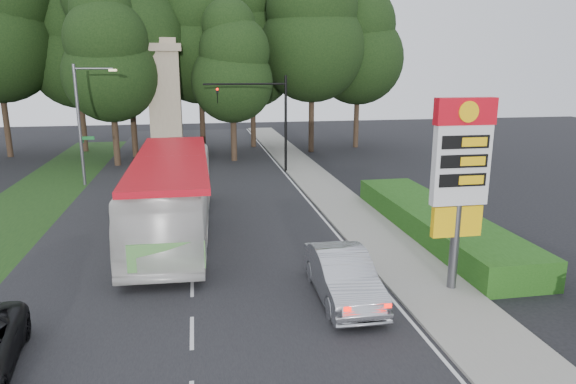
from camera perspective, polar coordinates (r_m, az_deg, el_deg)
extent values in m
plane|color=black|center=(15.90, -10.63, -16.05)|extent=(120.00, 120.00, 0.00)
cube|color=black|center=(26.98, -10.57, -3.33)|extent=(14.00, 80.00, 0.02)
cube|color=gray|center=(28.16, 7.00, -2.36)|extent=(3.00, 80.00, 0.12)
cube|color=#193814|center=(34.23, -26.65, -0.94)|extent=(5.00, 50.00, 0.02)
cube|color=#1E4C14|center=(25.54, 16.14, -3.25)|extent=(3.00, 14.00, 1.20)
cylinder|color=#59595E|center=(19.16, 17.99, -5.94)|extent=(0.32, 0.32, 3.20)
cube|color=yellow|center=(18.85, 18.21, -3.08)|extent=(1.80, 0.25, 1.10)
cube|color=silver|center=(18.40, 18.68, 2.90)|extent=(2.00, 0.35, 2.80)
cube|color=red|center=(18.17, 19.11, 8.48)|extent=(2.10, 0.40, 0.90)
cylinder|color=yellow|center=(17.98, 19.45, 8.40)|extent=(0.70, 0.05, 0.70)
cube|color=black|center=(18.11, 19.16, 5.27)|extent=(1.70, 0.04, 0.45)
cube|color=black|center=(18.21, 18.99, 3.25)|extent=(1.70, 0.04, 0.45)
cube|color=black|center=(18.33, 18.84, 1.25)|extent=(1.70, 0.04, 0.45)
cylinder|color=black|center=(38.63, -0.26, 7.49)|extent=(0.20, 0.20, 7.20)
cylinder|color=black|center=(38.01, -4.82, 11.87)|extent=(6.00, 0.14, 0.14)
imported|color=black|center=(37.88, -7.88, 11.41)|extent=(0.18, 0.22, 1.10)
sphere|color=#FF0C05|center=(37.74, -7.87, 11.25)|extent=(0.18, 0.18, 0.18)
cylinder|color=#59595E|center=(36.81, -22.17, 6.79)|extent=(0.20, 0.20, 8.00)
cylinder|color=#59595E|center=(36.38, -20.82, 12.70)|extent=(2.40, 0.12, 0.12)
cube|color=#FFE599|center=(36.19, -18.89, 12.69)|extent=(0.50, 0.22, 0.14)
cube|color=#0C591E|center=(36.81, -21.37, 5.60)|extent=(0.85, 0.04, 0.22)
cube|color=#0C591E|center=(37.38, -21.88, 5.20)|extent=(0.04, 0.85, 0.22)
cube|color=gray|center=(44.01, -13.42, 9.07)|extent=(2.50, 2.50, 9.00)
cube|color=gray|center=(43.91, -13.78, 15.32)|extent=(3.00, 3.00, 0.60)
cube|color=gray|center=(43.93, -13.82, 15.97)|extent=(2.20, 2.20, 0.50)
cylinder|color=#2D2116|center=(51.71, -28.83, 6.90)|extent=(0.50, 0.50, 6.30)
cylinder|color=#2D2116|center=(52.12, -21.80, 7.16)|extent=(0.50, 0.50, 5.40)
sphere|color=black|center=(51.87, -22.35, 13.25)|extent=(8.40, 8.40, 8.40)
sphere|color=black|center=(51.98, -22.67, 16.54)|extent=(7.20, 7.20, 7.20)
cylinder|color=#2D2116|center=(47.35, -16.81, 7.63)|extent=(0.50, 0.50, 6.48)
sphere|color=black|center=(47.17, -17.39, 15.69)|extent=(10.08, 10.08, 10.08)
cylinder|color=#2D2116|center=(49.06, -9.50, 7.91)|extent=(0.50, 0.50, 5.94)
sphere|color=black|center=(48.84, -9.79, 15.05)|extent=(9.24, 9.24, 9.24)
sphere|color=black|center=(49.03, -9.96, 18.90)|extent=(7.92, 7.92, 7.92)
cylinder|color=#2D2116|center=(51.39, -3.89, 7.92)|extent=(0.50, 0.50, 5.22)
sphere|color=black|center=(51.13, -3.99, 13.91)|extent=(8.12, 8.12, 8.12)
sphere|color=black|center=(51.22, -4.05, 17.16)|extent=(6.96, 6.96, 6.96)
sphere|color=black|center=(51.42, -4.10, 19.90)|extent=(5.22, 5.22, 5.22)
cylinder|color=#2D2116|center=(48.24, 2.61, 8.09)|extent=(0.50, 0.50, 6.12)
sphere|color=black|center=(48.03, 2.69, 15.58)|extent=(9.52, 9.52, 9.52)
sphere|color=black|center=(48.26, 2.74, 19.62)|extent=(8.16, 8.16, 8.16)
cylinder|color=#2D2116|center=(51.50, 7.60, 8.05)|extent=(0.50, 0.50, 5.58)
sphere|color=black|center=(51.26, 7.81, 14.43)|extent=(8.68, 8.68, 8.68)
sphere|color=black|center=(51.39, 7.92, 17.89)|extent=(7.44, 7.44, 7.44)
cylinder|color=#2D2116|center=(43.64, -18.60, 5.83)|extent=(0.50, 0.50, 4.68)
sphere|color=black|center=(43.30, -19.10, 12.14)|extent=(7.28, 7.28, 7.28)
sphere|color=black|center=(43.33, -19.38, 15.57)|extent=(6.24, 6.24, 6.24)
sphere|color=black|center=(43.48, -19.62, 18.47)|extent=(4.68, 4.68, 4.68)
cylinder|color=#2D2116|center=(43.80, -6.05, 6.26)|extent=(0.50, 0.50, 4.32)
sphere|color=black|center=(43.45, -6.20, 12.08)|extent=(6.72, 6.72, 6.72)
sphere|color=black|center=(43.44, -6.28, 15.24)|extent=(5.76, 5.76, 5.76)
sphere|color=black|center=(43.55, -6.36, 17.92)|extent=(4.32, 4.32, 4.32)
imported|color=white|center=(24.77, -12.67, -0.47)|extent=(3.75, 13.68, 3.78)
imported|color=#AEB0B6|center=(17.97, 6.14, -9.22)|extent=(1.86, 5.15, 1.69)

